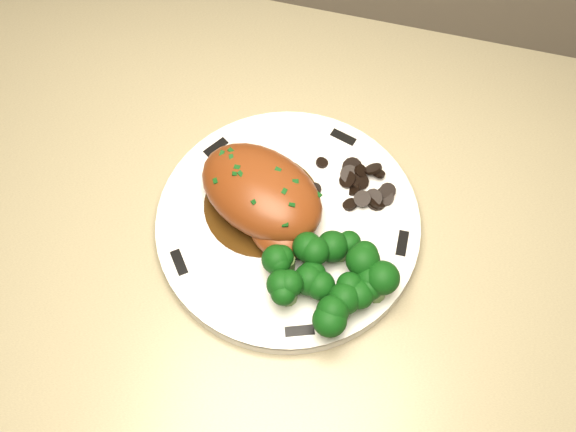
% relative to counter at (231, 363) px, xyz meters
% --- Properties ---
extents(counter, '(2.06, 0.68, 1.01)m').
position_rel_counter_xyz_m(counter, '(0.00, 0.00, 0.00)').
color(counter, brown).
rests_on(counter, ground).
extents(plate, '(0.31, 0.31, 0.02)m').
position_rel_counter_xyz_m(plate, '(0.08, 0.03, 0.45)').
color(plate, white).
rests_on(plate, counter).
extents(rim_accent_0, '(0.01, 0.03, 0.00)m').
position_rel_counter_xyz_m(rim_accent_0, '(0.19, 0.03, 0.46)').
color(rim_accent_0, black).
rests_on(rim_accent_0, plate).
extents(rim_accent_1, '(0.03, 0.02, 0.00)m').
position_rel_counter_xyz_m(rim_accent_1, '(0.11, 0.13, 0.46)').
color(rim_accent_1, black).
rests_on(rim_accent_1, plate).
extents(rim_accent_2, '(0.02, 0.03, 0.00)m').
position_rel_counter_xyz_m(rim_accent_2, '(-0.01, 0.09, 0.46)').
color(rim_accent_2, black).
rests_on(rim_accent_2, plate).
extents(rim_accent_3, '(0.02, 0.03, 0.00)m').
position_rel_counter_xyz_m(rim_accent_3, '(-0.00, -0.04, 0.46)').
color(rim_accent_3, black).
rests_on(rim_accent_3, plate).
extents(rim_accent_4, '(0.03, 0.02, 0.00)m').
position_rel_counter_xyz_m(rim_accent_4, '(0.12, -0.07, 0.46)').
color(rim_accent_4, black).
rests_on(rim_accent_4, plate).
extents(gravy_pool, '(0.11, 0.11, 0.00)m').
position_rel_counter_xyz_m(gravy_pool, '(0.05, 0.04, 0.46)').
color(gravy_pool, '#3C230B').
rests_on(gravy_pool, plate).
extents(chicken_breast, '(0.15, 0.13, 0.05)m').
position_rel_counter_xyz_m(chicken_breast, '(0.06, 0.03, 0.48)').
color(chicken_breast, brown).
rests_on(chicken_breast, plate).
extents(mushroom_pile, '(0.08, 0.06, 0.02)m').
position_rel_counter_xyz_m(mushroom_pile, '(0.13, 0.07, 0.46)').
color(mushroom_pile, black).
rests_on(mushroom_pile, plate).
extents(broccoli_florets, '(0.11, 0.09, 0.04)m').
position_rel_counter_xyz_m(broccoli_florets, '(0.13, -0.03, 0.48)').
color(broccoli_florets, '#557C34').
rests_on(broccoli_florets, plate).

